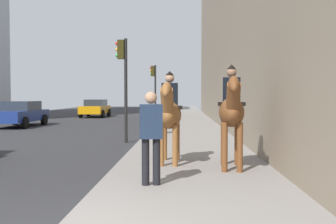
{
  "coord_description": "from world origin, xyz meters",
  "views": [
    {
      "loc": [
        -4.49,
        -1.56,
        1.74
      ],
      "look_at": [
        4.0,
        -1.27,
        1.4
      ],
      "focal_mm": 42.81,
      "sensor_mm": 36.0,
      "label": 1
    }
  ],
  "objects": [
    {
      "name": "traffic_light_near_curb",
      "position": [
        10.28,
        0.6,
        2.58
      ],
      "size": [
        0.2,
        0.44,
        3.85
      ],
      "color": "black",
      "rests_on": "ground"
    },
    {
      "name": "pedestrian_greeting",
      "position": [
        2.72,
        -1.01,
        1.1
      ],
      "size": [
        0.32,
        0.44,
        1.7
      ],
      "rotation": [
        0.0,
        0.0,
        0.16
      ],
      "color": "black",
      "rests_on": "sidewalk_slab"
    },
    {
      "name": "mounted_horse_near",
      "position": [
        5.04,
        -1.27,
        1.33
      ],
      "size": [
        2.15,
        0.62,
        2.22
      ],
      "rotation": [
        0.0,
        0.0,
        3.1
      ],
      "color": "brown",
      "rests_on": "sidewalk_slab"
    },
    {
      "name": "mounted_horse_far",
      "position": [
        4.38,
        -2.66,
        1.42
      ],
      "size": [
        2.15,
        0.67,
        2.32
      ],
      "rotation": [
        0.0,
        0.0,
        3.06
      ],
      "color": "brown",
      "rests_on": "sidewalk_slab"
    },
    {
      "name": "traffic_light_far_curb",
      "position": [
        22.93,
        0.34,
        2.57
      ],
      "size": [
        0.2,
        0.44,
        3.84
      ],
      "color": "black",
      "rests_on": "ground"
    },
    {
      "name": "car_far_lane",
      "position": [
        28.0,
        5.51,
        0.74
      ],
      "size": [
        4.09,
        2.02,
        1.44
      ],
      "rotation": [
        0.0,
        0.0,
        3.13
      ],
      "color": "orange",
      "rests_on": "ground"
    },
    {
      "name": "car_near_lane",
      "position": [
        17.79,
        7.57,
        0.74
      ],
      "size": [
        4.57,
        2.06,
        1.44
      ],
      "rotation": [
        0.0,
        0.0,
        3.12
      ],
      "color": "navy",
      "rests_on": "ground"
    }
  ]
}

